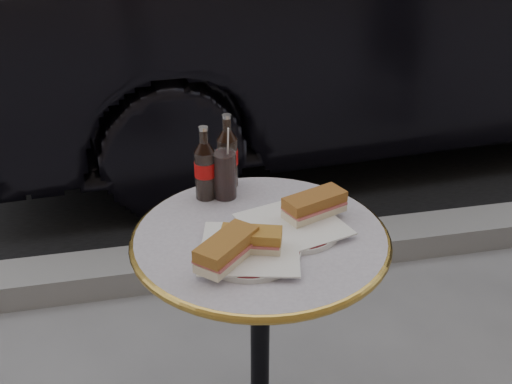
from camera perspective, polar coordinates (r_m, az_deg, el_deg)
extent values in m
cube|color=black|center=(6.46, -9.63, 14.04)|extent=(40.00, 8.00, 0.00)
cube|color=gray|center=(2.65, -3.92, -6.19)|extent=(40.00, 0.20, 0.12)
cylinder|color=silver|center=(1.46, -0.54, -5.29)|extent=(0.31, 0.31, 0.01)
cylinder|color=white|center=(1.55, 3.30, -3.12)|extent=(0.25, 0.25, 0.01)
cube|color=#996026|center=(1.40, -2.62, -5.23)|extent=(0.17, 0.17, 0.06)
cube|color=#AD742B|center=(1.44, -0.43, -4.34)|extent=(0.15, 0.10, 0.05)
cube|color=brown|center=(1.57, 5.22, -1.24)|extent=(0.17, 0.12, 0.05)
cylinder|color=black|center=(1.66, -2.80, 1.55)|extent=(0.07, 0.07, 0.13)
imported|color=black|center=(3.80, 11.08, 15.21)|extent=(1.81, 4.48, 1.44)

